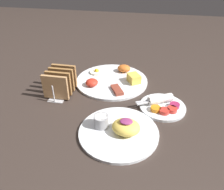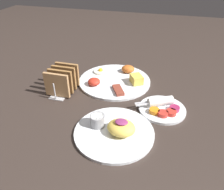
# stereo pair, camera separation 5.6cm
# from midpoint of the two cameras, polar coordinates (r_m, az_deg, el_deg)

# --- Properties ---
(ground_plane) EXTENTS (3.00, 3.00, 0.00)m
(ground_plane) POSITION_cam_midpoint_polar(r_m,az_deg,el_deg) (0.84, -2.31, -1.94)
(ground_plane) COLOR #332823
(plate_breakfast) EXTENTS (0.31, 0.31, 0.05)m
(plate_breakfast) POSITION_cam_midpoint_polar(r_m,az_deg,el_deg) (0.97, -1.47, 4.03)
(plate_breakfast) COLOR white
(plate_breakfast) RESTS_ON ground_plane
(plate_condiments) EXTENTS (0.18, 0.17, 0.04)m
(plate_condiments) POSITION_cam_midpoint_polar(r_m,az_deg,el_deg) (0.82, 11.15, -2.73)
(plate_condiments) COLOR white
(plate_condiments) RESTS_ON ground_plane
(plate_foreground) EXTENTS (0.25, 0.25, 0.06)m
(plate_foreground) POSITION_cam_midpoint_polar(r_m,az_deg,el_deg) (0.69, -0.52, -9.06)
(plate_foreground) COLOR white
(plate_foreground) RESTS_ON ground_plane
(toast_rack) EXTENTS (0.10, 0.15, 0.10)m
(toast_rack) POSITION_cam_midpoint_polar(r_m,az_deg,el_deg) (0.90, -15.11, 3.16)
(toast_rack) COLOR #B7B7BC
(toast_rack) RESTS_ON ground_plane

